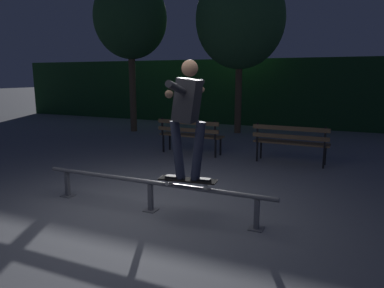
{
  "coord_description": "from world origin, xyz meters",
  "views": [
    {
      "loc": [
        2.45,
        -4.02,
        1.9
      ],
      "look_at": [
        0.29,
        0.88,
        0.85
      ],
      "focal_mm": 32.85,
      "sensor_mm": 36.0,
      "label": 1
    }
  ],
  "objects_px": {
    "skateboard": "(188,180)",
    "skateboarder": "(188,110)",
    "tree_far_left": "(130,19)",
    "grind_rail": "(150,188)",
    "park_bench_left_center": "(291,140)",
    "park_bench_leftmost": "(190,133)",
    "tree_behind_benches": "(240,20)"
  },
  "relations": [
    {
      "from": "skateboard",
      "to": "tree_behind_benches",
      "type": "relative_size",
      "value": 0.15
    },
    {
      "from": "tree_behind_benches",
      "to": "skateboard",
      "type": "bearing_deg",
      "value": -78.7
    },
    {
      "from": "skateboard",
      "to": "tree_behind_benches",
      "type": "xyz_separation_m",
      "value": [
        -1.44,
        7.22,
        3.12
      ]
    },
    {
      "from": "grind_rail",
      "to": "park_bench_leftmost",
      "type": "bearing_deg",
      "value": 105.39
    },
    {
      "from": "park_bench_left_center",
      "to": "tree_far_left",
      "type": "relative_size",
      "value": 0.32
    },
    {
      "from": "skateboarder",
      "to": "tree_behind_benches",
      "type": "distance_m",
      "value": 7.68
    },
    {
      "from": "skateboard",
      "to": "park_bench_left_center",
      "type": "height_order",
      "value": "park_bench_left_center"
    },
    {
      "from": "skateboarder",
      "to": "park_bench_leftmost",
      "type": "distance_m",
      "value": 4.0
    },
    {
      "from": "skateboarder",
      "to": "park_bench_leftmost",
      "type": "bearing_deg",
      "value": 113.72
    },
    {
      "from": "grind_rail",
      "to": "tree_far_left",
      "type": "bearing_deg",
      "value": 124.84
    },
    {
      "from": "park_bench_leftmost",
      "to": "park_bench_left_center",
      "type": "distance_m",
      "value": 2.38
    },
    {
      "from": "grind_rail",
      "to": "skateboard",
      "type": "distance_m",
      "value": 0.61
    },
    {
      "from": "park_bench_leftmost",
      "to": "tree_far_left",
      "type": "xyz_separation_m",
      "value": [
        -3.28,
        2.57,
        3.19
      ]
    },
    {
      "from": "tree_far_left",
      "to": "tree_behind_benches",
      "type": "relative_size",
      "value": 0.97
    },
    {
      "from": "skateboard",
      "to": "park_bench_left_center",
      "type": "relative_size",
      "value": 0.49
    },
    {
      "from": "grind_rail",
      "to": "tree_behind_benches",
      "type": "height_order",
      "value": "tree_behind_benches"
    },
    {
      "from": "park_bench_leftmost",
      "to": "park_bench_left_center",
      "type": "relative_size",
      "value": 1.0
    },
    {
      "from": "grind_rail",
      "to": "skateboarder",
      "type": "relative_size",
      "value": 2.3
    },
    {
      "from": "skateboard",
      "to": "park_bench_left_center",
      "type": "xyz_separation_m",
      "value": [
        0.82,
        3.56,
        0.01
      ]
    },
    {
      "from": "grind_rail",
      "to": "tree_behind_benches",
      "type": "bearing_deg",
      "value": 96.8
    },
    {
      "from": "grind_rail",
      "to": "park_bench_left_center",
      "type": "relative_size",
      "value": 2.22
    },
    {
      "from": "skateboarder",
      "to": "park_bench_left_center",
      "type": "bearing_deg",
      "value": 77.11
    },
    {
      "from": "skateboard",
      "to": "park_bench_leftmost",
      "type": "bearing_deg",
      "value": 113.68
    },
    {
      "from": "park_bench_left_center",
      "to": "tree_far_left",
      "type": "height_order",
      "value": "tree_far_left"
    },
    {
      "from": "skateboarder",
      "to": "tree_behind_benches",
      "type": "height_order",
      "value": "tree_behind_benches"
    },
    {
      "from": "skateboarder",
      "to": "park_bench_left_center",
      "type": "height_order",
      "value": "skateboarder"
    },
    {
      "from": "skateboard",
      "to": "tree_behind_benches",
      "type": "distance_m",
      "value": 8.0
    },
    {
      "from": "grind_rail",
      "to": "tree_far_left",
      "type": "distance_m",
      "value": 8.2
    },
    {
      "from": "skateboard",
      "to": "tree_far_left",
      "type": "bearing_deg",
      "value": 128.34
    },
    {
      "from": "skateboard",
      "to": "skateboarder",
      "type": "distance_m",
      "value": 0.94
    },
    {
      "from": "skateboarder",
      "to": "tree_far_left",
      "type": "bearing_deg",
      "value": 128.36
    },
    {
      "from": "tree_far_left",
      "to": "tree_behind_benches",
      "type": "xyz_separation_m",
      "value": [
        3.4,
        1.09,
        -0.08
      ]
    }
  ]
}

